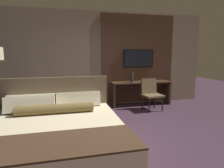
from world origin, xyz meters
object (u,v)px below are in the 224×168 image
tv (138,58)px  desk_chair (151,92)px  bed (55,135)px  desk (140,89)px  vase_tall (132,77)px

tv → desk_chair: 1.20m
bed → desk: (2.47, 2.61, 0.17)m
desk → tv: (-0.00, 0.20, 0.93)m
bed → vase_tall: (2.16, 2.51, 0.55)m
tv → desk_chair: size_ratio=1.12×
tv → desk_chair: bearing=-83.8°
desk → desk_chair: 0.59m
bed → desk_chair: size_ratio=2.56×
bed → tv: (2.47, 2.81, 1.10)m
tv → desk: bearing=-90.0°
bed → desk_chair: 3.26m
tv → vase_tall: (-0.30, -0.29, -0.55)m
desk → desk_chair: desk_chair is taller
bed → desk_chair: bearing=38.4°
tv → bed: bearing=-131.3°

